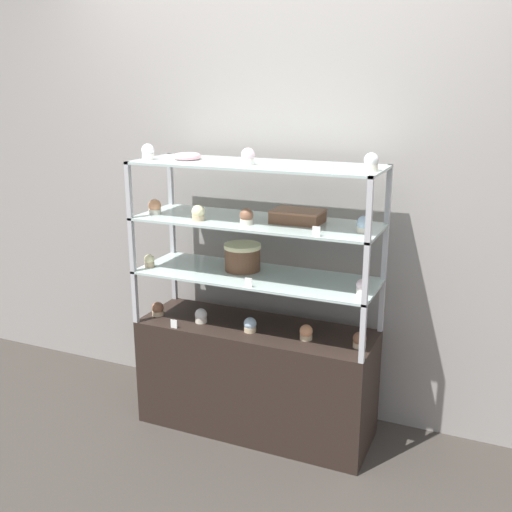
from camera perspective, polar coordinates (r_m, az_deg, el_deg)
ground_plane at (r=3.36m, az=0.00°, el=-15.88°), size 20.00×20.00×0.00m
back_wall at (r=3.22m, az=2.53°, el=7.48°), size 8.00×0.05×2.60m
display_base at (r=3.22m, az=0.00°, el=-11.48°), size 1.22×0.41×0.58m
display_riser_lower at (r=3.00m, az=0.00°, el=-2.13°), size 1.22×0.41×0.28m
display_riser_middle at (r=2.93m, az=0.00°, el=3.05°), size 1.22×0.41×0.28m
display_riser_upper at (r=2.88m, az=0.00°, el=8.46°), size 1.22×0.41×0.28m
layer_cake_centerpiece at (r=3.06m, az=-1.29°, el=-0.09°), size 0.19×0.19×0.14m
sheet_cake_frosted at (r=2.88m, az=4.00°, el=3.81°), size 0.24×0.17×0.06m
cupcake_0 at (r=3.27m, az=-9.34°, el=-5.02°), size 0.06×0.06×0.07m
cupcake_1 at (r=3.15m, az=-5.26°, el=-5.70°), size 0.06×0.06×0.07m
cupcake_2 at (r=3.02m, az=-0.52°, el=-6.60°), size 0.06×0.06×0.07m
cupcake_3 at (r=2.94m, az=4.80°, el=-7.28°), size 0.06×0.06×0.07m
cupcake_4 at (r=2.89m, az=9.83°, el=-7.91°), size 0.06×0.06×0.07m
price_tag_0 at (r=3.09m, az=-7.83°, el=-6.43°), size 0.04×0.00×0.04m
cupcake_5 at (r=3.16m, az=-10.12°, el=-0.47°), size 0.05×0.05×0.07m
cupcake_6 at (r=2.76m, az=10.06°, el=-2.89°), size 0.05×0.05×0.07m
price_tag_1 at (r=2.81m, az=-0.72°, el=-2.54°), size 0.04×0.00×0.04m
cupcake_7 at (r=3.11m, az=-9.61°, el=4.62°), size 0.07×0.07×0.08m
cupcake_8 at (r=2.93m, az=-5.53°, el=4.08°), size 0.07×0.07×0.08m
cupcake_9 at (r=2.84m, az=-0.92°, el=3.75°), size 0.07×0.07×0.08m
cupcake_10 at (r=2.72m, az=10.25°, el=2.94°), size 0.07×0.07×0.08m
price_tag_2 at (r=2.62m, az=5.76°, el=2.35°), size 0.04×0.00×0.04m
cupcake_11 at (r=3.06m, az=-10.26°, el=9.71°), size 0.06×0.06×0.08m
cupcake_12 at (r=2.82m, az=-0.78°, el=9.44°), size 0.06×0.06×0.08m
cupcake_13 at (r=2.66m, az=10.92°, el=8.76°), size 0.06×0.06×0.08m
price_tag_3 at (r=2.56m, az=6.98°, el=8.32°), size 0.04×0.00×0.04m
donut_glazed at (r=3.04m, az=-6.58°, el=9.40°), size 0.14×0.14×0.03m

